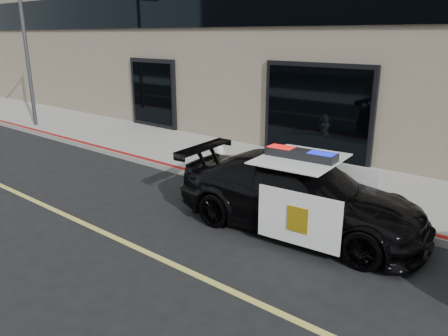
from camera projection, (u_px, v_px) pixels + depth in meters
The scene contains 5 objects.
ground at pixel (166, 261), 7.28m from camera, with size 120.00×120.00×0.00m, color black.
sidewalk_n at pixel (316, 180), 11.13m from camera, with size 60.00×3.50×0.15m, color gray.
police_car at pixel (299, 194), 8.30m from camera, with size 2.80×5.18×1.59m.
fire_hydrant at pixel (220, 160), 11.34m from camera, with size 0.34×0.47×0.75m.
street_light at pixel (25, 52), 16.61m from camera, with size 0.14×1.31×5.15m.
Camera 1 is at (4.89, -4.40, 3.62)m, focal length 35.00 mm.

